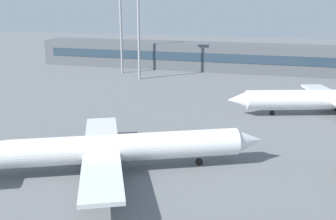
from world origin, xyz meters
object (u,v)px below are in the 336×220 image
object	(u,v)px
airplane_mid	(333,99)
floodlight_tower_east	(121,25)
floodlight_tower_west	(139,25)
airplane_near	(111,149)

from	to	relation	value
airplane_mid	floodlight_tower_east	xyz separation A→B (m)	(-61.16, 33.41, 12.01)
airplane_mid	floodlight_tower_west	distance (m)	59.20
airplane_near	airplane_mid	xyz separation A→B (m)	(31.50, 38.85, 0.03)
airplane_mid	floodlight_tower_east	size ratio (longest dim) A/B	1.59
airplane_near	floodlight_tower_west	xyz separation A→B (m)	(-20.50, 64.11, 12.78)
airplane_near	airplane_mid	bearing A→B (deg)	50.96
airplane_mid	floodlight_tower_east	bearing A→B (deg)	151.35
airplane_near	floodlight_tower_west	bearing A→B (deg)	107.73
airplane_near	floodlight_tower_east	size ratio (longest dim) A/B	1.51
floodlight_tower_east	airplane_near	bearing A→B (deg)	-67.68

